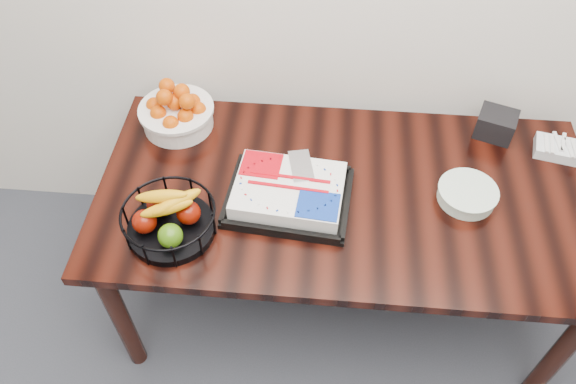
# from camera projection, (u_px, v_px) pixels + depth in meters

# --- Properties ---
(table) EXTENTS (1.80, 0.90, 0.75)m
(table) POSITION_uv_depth(u_px,v_px,m) (344.00, 206.00, 2.09)
(table) COLOR black
(table) RESTS_ON ground
(cake_tray) EXTENTS (0.46, 0.37, 0.09)m
(cake_tray) POSITION_uv_depth(u_px,v_px,m) (289.00, 193.00, 1.97)
(cake_tray) COLOR black
(cake_tray) RESTS_ON table
(tangerine_bowl) EXTENTS (0.30, 0.30, 0.19)m
(tangerine_bowl) POSITION_uv_depth(u_px,v_px,m) (176.00, 110.00, 2.19)
(tangerine_bowl) COLOR white
(tangerine_bowl) RESTS_ON table
(fruit_basket) EXTENTS (0.31, 0.31, 0.17)m
(fruit_basket) POSITION_uv_depth(u_px,v_px,m) (169.00, 218.00, 1.86)
(fruit_basket) COLOR black
(fruit_basket) RESTS_ON table
(plate_stack) EXTENTS (0.21, 0.21, 0.05)m
(plate_stack) POSITION_uv_depth(u_px,v_px,m) (467.00, 194.00, 1.98)
(plate_stack) COLOR white
(plate_stack) RESTS_ON table
(fork_bag) EXTENTS (0.19, 0.15, 0.05)m
(fork_bag) POSITION_uv_depth(u_px,v_px,m) (558.00, 149.00, 2.13)
(fork_bag) COLOR silver
(fork_bag) RESTS_ON table
(napkin_box) EXTENTS (0.17, 0.16, 0.10)m
(napkin_box) POSITION_uv_depth(u_px,v_px,m) (496.00, 124.00, 2.18)
(napkin_box) COLOR black
(napkin_box) RESTS_ON table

